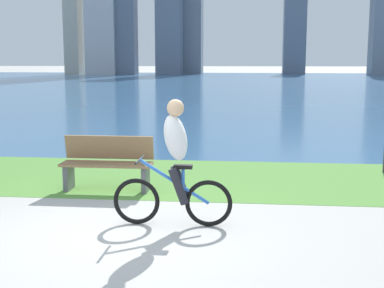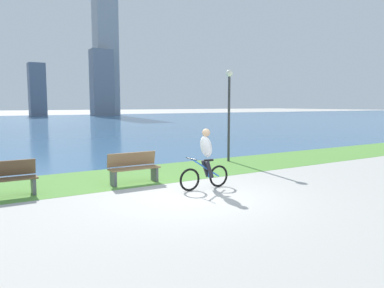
% 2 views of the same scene
% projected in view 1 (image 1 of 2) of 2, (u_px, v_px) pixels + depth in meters
% --- Properties ---
extents(ground_plane, '(300.00, 300.00, 0.00)m').
position_uv_depth(ground_plane, '(109.00, 237.00, 6.47)').
color(ground_plane, '#B2AFA8').
extents(grass_strip_bayside, '(120.00, 3.29, 0.01)m').
position_uv_depth(grass_strip_bayside, '(156.00, 177.00, 9.74)').
color(grass_strip_bayside, '#59933D').
rests_on(grass_strip_bayside, ground).
extents(bay_water_surface, '(300.00, 71.69, 0.00)m').
position_uv_depth(bay_water_surface, '(228.00, 84.00, 46.54)').
color(bay_water_surface, '#386693').
rests_on(bay_water_surface, ground).
extents(cyclist_lead, '(1.57, 0.52, 1.66)m').
position_uv_depth(cyclist_lead, '(175.00, 163.00, 6.79)').
color(cyclist_lead, black).
rests_on(cyclist_lead, ground).
extents(bench_far_along_path, '(1.50, 0.47, 0.90)m').
position_uv_depth(bench_far_along_path, '(107.00, 163.00, 8.71)').
color(bench_far_along_path, olive).
rests_on(bench_far_along_path, ground).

